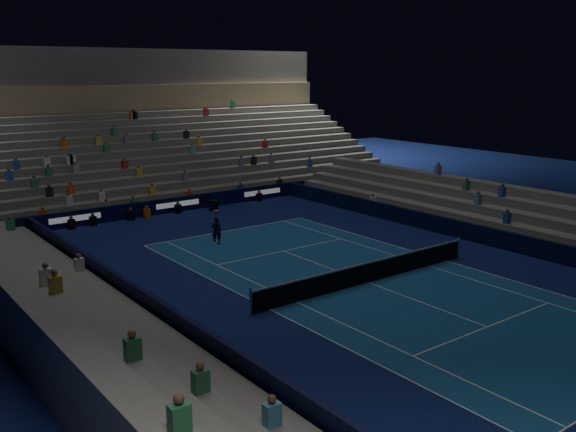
{
  "coord_description": "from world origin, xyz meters",
  "views": [
    {
      "loc": [
        -19.38,
        -19.52,
        9.43
      ],
      "look_at": [
        0.0,
        6.0,
        2.0
      ],
      "focal_mm": 39.42,
      "sensor_mm": 36.0,
      "label": 1
    }
  ],
  "objects": [
    {
      "name": "grandstand_main",
      "position": [
        0.0,
        27.9,
        3.38
      ],
      "size": [
        44.0,
        15.2,
        11.2
      ],
      "color": "#5E5E59",
      "rests_on": "ground"
    },
    {
      "name": "sponsor_barrier_west",
      "position": [
        -9.7,
        0.0,
        0.5
      ],
      "size": [
        0.25,
        37.0,
        1.0
      ],
      "primitive_type": "cube",
      "color": "black",
      "rests_on": "ground"
    },
    {
      "name": "court_surface",
      "position": [
        0.0,
        0.0,
        0.01
      ],
      "size": [
        10.97,
        23.77,
        0.01
      ],
      "primitive_type": "cube",
      "color": "navy",
      "rests_on": "ground"
    },
    {
      "name": "ground",
      "position": [
        0.0,
        0.0,
        0.0
      ],
      "size": [
        90.0,
        90.0,
        0.0
      ],
      "primitive_type": "plane",
      "color": "#0D184F",
      "rests_on": "ground"
    },
    {
      "name": "broadcast_camera",
      "position": [
        2.23,
        17.42,
        0.35
      ],
      "size": [
        0.71,
        1.07,
        0.69
      ],
      "color": "black",
      "rests_on": "ground"
    },
    {
      "name": "tennis_player",
      "position": [
        -2.1,
        9.77,
        0.77
      ],
      "size": [
        0.66,
        0.56,
        1.54
      ],
      "primitive_type": "imported",
      "rotation": [
        0.0,
        0.0,
        2.72
      ],
      "color": "black",
      "rests_on": "ground"
    },
    {
      "name": "tennis_net",
      "position": [
        0.0,
        0.0,
        0.5
      ],
      "size": [
        12.9,
        0.1,
        1.1
      ],
      "color": "#B2B2B7",
      "rests_on": "ground"
    },
    {
      "name": "sponsor_barrier_east",
      "position": [
        9.7,
        0.0,
        0.5
      ],
      "size": [
        0.25,
        37.0,
        1.0
      ],
      "primitive_type": "cube",
      "color": "black",
      "rests_on": "ground"
    },
    {
      "name": "grandstand_west",
      "position": [
        -13.17,
        0.0,
        0.92
      ],
      "size": [
        5.0,
        37.0,
        2.5
      ],
      "color": "slate",
      "rests_on": "ground"
    },
    {
      "name": "sponsor_barrier_far",
      "position": [
        0.0,
        18.5,
        0.5
      ],
      "size": [
        44.0,
        0.25,
        1.0
      ],
      "primitive_type": "cube",
      "color": "black",
      "rests_on": "ground"
    },
    {
      "name": "grandstand_east",
      "position": [
        13.17,
        0.0,
        0.92
      ],
      "size": [
        5.0,
        37.0,
        2.5
      ],
      "color": "slate",
      "rests_on": "ground"
    }
  ]
}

